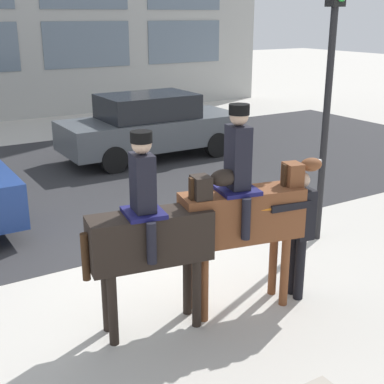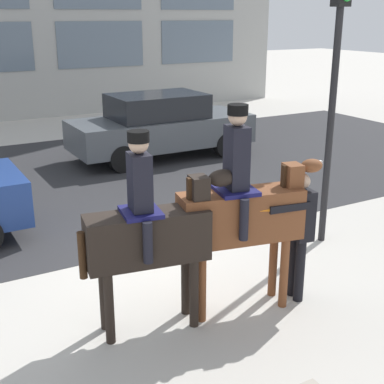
{
  "view_description": "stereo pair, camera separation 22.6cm",
  "coord_description": "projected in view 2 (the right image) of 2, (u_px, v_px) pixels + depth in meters",
  "views": [
    {
      "loc": [
        -3.16,
        -6.53,
        3.58
      ],
      "look_at": [
        0.25,
        -0.95,
        1.4
      ],
      "focal_mm": 50.0,
      "sensor_mm": 36.0,
      "label": 1
    },
    {
      "loc": [
        -2.97,
        -6.65,
        3.58
      ],
      "look_at": [
        0.25,
        -0.95,
        1.4
      ],
      "focal_mm": 50.0,
      "sensor_mm": 36.0,
      "label": 2
    }
  ],
  "objects": [
    {
      "name": "street_car_far_lane",
      "position": [
        161.0,
        125.0,
        13.84
      ],
      "size": [
        4.7,
        1.89,
        1.66
      ],
      "color": "#51565B",
      "rests_on": "ground_plane"
    },
    {
      "name": "ground_plane",
      "position": [
        146.0,
        266.0,
        8.0
      ],
      "size": [
        80.0,
        80.0,
        0.0
      ],
      "primitive_type": "plane",
      "color": "beige"
    },
    {
      "name": "road_surface",
      "position": [
        57.0,
        183.0,
        11.93
      ],
      "size": [
        23.66,
        8.5,
        0.01
      ],
      "color": "#2D2D30",
      "rests_on": "ground_plane"
    },
    {
      "name": "mounted_horse_lead",
      "position": [
        151.0,
        231.0,
        6.06
      ],
      "size": [
        1.86,
        0.67,
        2.4
      ],
      "rotation": [
        0.0,
        0.0,
        -0.17
      ],
      "color": "black",
      "rests_on": "ground_plane"
    },
    {
      "name": "traffic_light",
      "position": [
        337.0,
        60.0,
        7.99
      ],
      "size": [
        0.24,
        0.29,
        4.4
      ],
      "color": "black",
      "rests_on": "ground_plane"
    },
    {
      "name": "mounted_horse_companion",
      "position": [
        243.0,
        210.0,
        6.47
      ],
      "size": [
        1.9,
        0.73,
        2.61
      ],
      "rotation": [
        0.0,
        0.0,
        -0.2
      ],
      "color": "brown",
      "rests_on": "ground_plane"
    },
    {
      "name": "pedestrian_bystander",
      "position": [
        299.0,
        227.0,
        6.78
      ],
      "size": [
        0.87,
        0.44,
        1.72
      ],
      "rotation": [
        0.0,
        0.0,
        2.99
      ],
      "color": "black",
      "rests_on": "ground_plane"
    }
  ]
}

